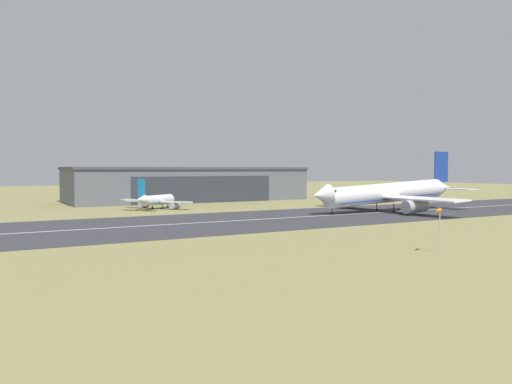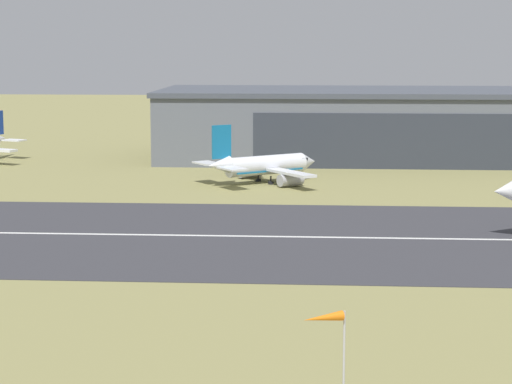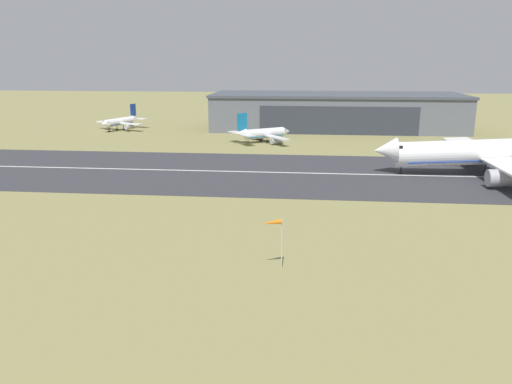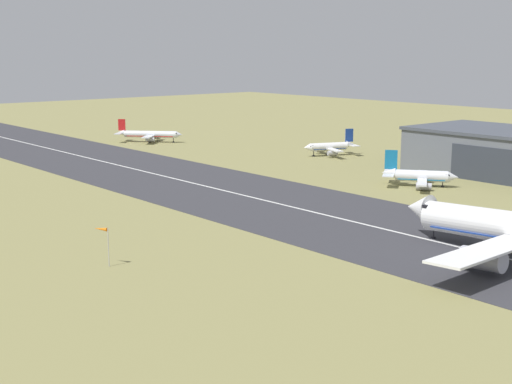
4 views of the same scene
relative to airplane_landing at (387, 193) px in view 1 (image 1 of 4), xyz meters
The scene contains 7 objects.
ground_plane 95.26m from the airplane_landing, 141.28° to the right, with size 696.21×696.21×0.00m, color olive.
runway_strip 74.42m from the airplane_landing, behind, with size 456.21×44.00×0.06m, color #333338.
runway_centreline 74.41m from the airplane_landing, behind, with size 410.59×0.70×0.01m, color silver.
hangar_building 80.84m from the airplane_landing, 112.51° to the left, with size 90.38×32.37×12.90m.
airplane_landing is the anchor object (origin of this frame).
airplane_parked_west 68.41m from the airplane_landing, 143.25° to the left, with size 19.89×20.88×9.37m.
windsock_pole 72.40m from the airplane_landing, 128.70° to the right, with size 2.57×1.69×6.52m.
Camera 1 is at (-28.94, 11.44, 12.16)m, focal length 35.00 mm.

